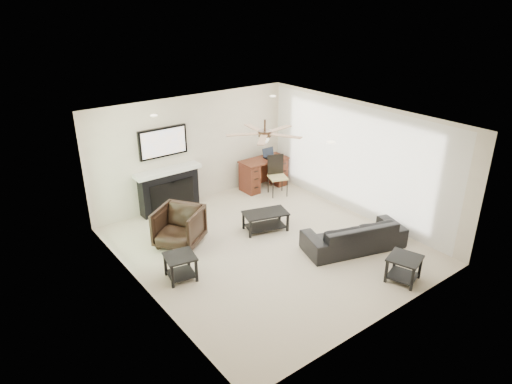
# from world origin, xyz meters

# --- Properties ---
(room_shell) EXTENTS (5.50, 5.54, 2.52)m
(room_shell) POSITION_xyz_m (0.19, 0.08, 1.68)
(room_shell) COLOR #C1B49C
(room_shell) RESTS_ON ground
(sofa) EXTENTS (2.09, 1.30, 0.57)m
(sofa) POSITION_xyz_m (1.28, -1.06, 0.29)
(sofa) COLOR black
(sofa) RESTS_ON ground
(armchair) EXTENTS (1.16, 1.16, 0.77)m
(armchair) POSITION_xyz_m (-1.32, 1.09, 0.38)
(armchair) COLOR black
(armchair) RESTS_ON ground
(coffee_table) EXTENTS (1.01, 0.74, 0.40)m
(coffee_table) POSITION_xyz_m (0.38, 0.54, 0.20)
(coffee_table) COLOR black
(coffee_table) RESTS_ON ground
(end_table_near) EXTENTS (0.66, 0.66, 0.45)m
(end_table_near) POSITION_xyz_m (1.13, -2.31, 0.23)
(end_table_near) COLOR black
(end_table_near) RESTS_ON ground
(end_table_left) EXTENTS (0.59, 0.59, 0.45)m
(end_table_left) POSITION_xyz_m (-1.87, 0.04, 0.23)
(end_table_left) COLOR black
(end_table_left) RESTS_ON ground
(fireplace_unit) EXTENTS (1.52, 0.34, 1.91)m
(fireplace_unit) POSITION_xyz_m (-0.74, 2.58, 0.95)
(fireplace_unit) COLOR black
(fireplace_unit) RESTS_ON ground
(desk) EXTENTS (1.22, 0.56, 0.76)m
(desk) POSITION_xyz_m (1.75, 2.34, 0.38)
(desk) COLOR #432210
(desk) RESTS_ON ground
(desk_chair) EXTENTS (0.55, 0.56, 0.97)m
(desk_chair) POSITION_xyz_m (1.75, 1.79, 0.48)
(desk_chair) COLOR black
(desk_chair) RESTS_ON ground
(laptop) EXTENTS (0.33, 0.24, 0.23)m
(laptop) POSITION_xyz_m (1.95, 2.32, 0.88)
(laptop) COLOR black
(laptop) RESTS_ON desk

